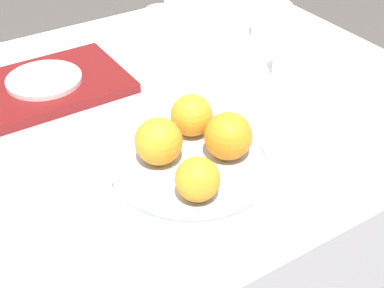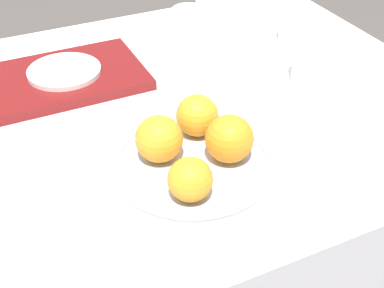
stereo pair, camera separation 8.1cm
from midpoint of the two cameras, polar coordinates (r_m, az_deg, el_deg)
table at (r=1.21m, az=-2.01°, el=-10.52°), size 1.17×0.84×0.71m
fruit_platter at (r=0.84m, az=2.79°, el=-2.13°), size 0.26×0.26×0.03m
orange_0 at (r=0.81m, az=-0.69°, el=0.44°), size 0.07×0.07×0.07m
orange_1 at (r=0.87m, az=3.24°, el=2.96°), size 0.07×0.07×0.07m
orange_2 at (r=0.82m, az=6.84°, el=0.45°), size 0.08×0.08×0.08m
orange_3 at (r=0.75m, az=2.92°, el=-3.93°), size 0.06×0.06×0.06m
water_glass at (r=1.07m, az=15.10°, el=8.79°), size 0.08×0.08×0.11m
serving_tray at (r=1.08m, az=-11.29°, el=6.87°), size 0.30×0.21×0.02m
side_plate at (r=1.08m, az=-11.38°, el=7.57°), size 0.14×0.14×0.01m
cup_1 at (r=1.25m, az=1.55°, el=12.79°), size 0.08×0.08×0.07m
cup_2 at (r=1.24m, az=13.24°, el=12.10°), size 0.09×0.09×0.08m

